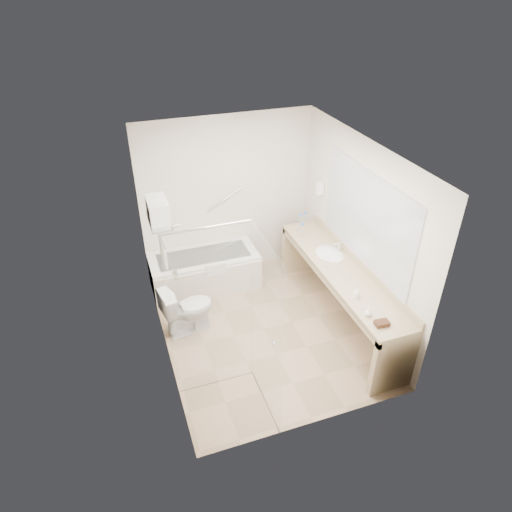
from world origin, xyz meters
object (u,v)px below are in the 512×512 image
object	(u,v)px
amenity_basket	(382,323)
water_bottle_left	(305,219)
vanity_counter	(340,282)
toilet	(188,309)
bathtub	(205,271)

from	to	relation	value
amenity_basket	water_bottle_left	bearing A→B (deg)	86.41
vanity_counter	water_bottle_left	size ratio (longest dim) A/B	12.27
water_bottle_left	toilet	bearing A→B (deg)	-159.28
vanity_counter	toilet	size ratio (longest dim) A/B	3.84
water_bottle_left	bathtub	bearing A→B (deg)	174.91
vanity_counter	water_bottle_left	distance (m)	1.29
vanity_counter	amenity_basket	distance (m)	1.15
bathtub	water_bottle_left	distance (m)	1.71
bathtub	toilet	world-z (taller)	toilet
toilet	amenity_basket	xyz separation A→B (m)	(1.86, -1.61, 0.53)
amenity_basket	vanity_counter	bearing A→B (deg)	84.41
bathtub	amenity_basket	world-z (taller)	amenity_basket
bathtub	water_bottle_left	size ratio (longest dim) A/B	7.27
vanity_counter	amenity_basket	xyz separation A→B (m)	(-0.11, -1.12, 0.24)
vanity_counter	water_bottle_left	xyz separation A→B (m)	(0.04, 1.25, 0.31)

